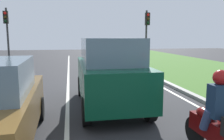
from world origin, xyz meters
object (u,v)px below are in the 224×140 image
rider_person (219,100)px  traffic_light_overhead_left (7,28)px  car_suv_ahead (109,72)px  traffic_light_near_right (147,29)px  motorcycle (219,134)px

rider_person → traffic_light_overhead_left: 16.08m
car_suv_ahead → rider_person: size_ratio=3.87×
rider_person → traffic_light_near_right: traffic_light_near_right is taller
rider_person → traffic_light_near_right: 13.02m
rider_person → car_suv_ahead: bearing=109.2°
traffic_light_overhead_left → traffic_light_near_right: bearing=-9.9°
traffic_light_overhead_left → car_suv_ahead: bearing=-61.6°
motorcycle → rider_person: (-0.00, 0.05, 0.62)m
traffic_light_near_right → motorcycle: bearing=-103.5°
motorcycle → traffic_light_overhead_left: traffic_light_overhead_left is taller
traffic_light_overhead_left → motorcycle: bearing=-63.6°
motorcycle → rider_person: bearing=91.1°
car_suv_ahead → rider_person: 3.92m
motorcycle → traffic_light_near_right: traffic_light_near_right is taller
traffic_light_overhead_left → rider_person: bearing=-63.6°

